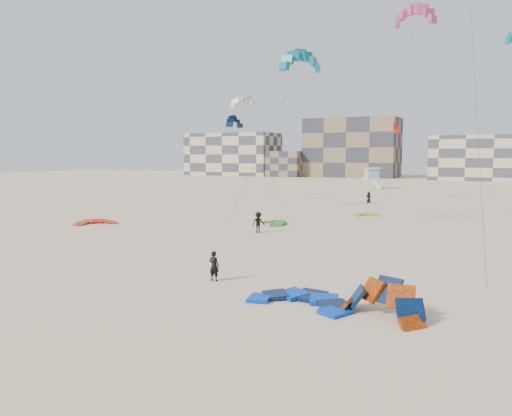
% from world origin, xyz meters
% --- Properties ---
extents(ground, '(320.00, 320.00, 0.00)m').
position_xyz_m(ground, '(0.00, 0.00, 0.00)').
color(ground, beige).
rests_on(ground, ground).
extents(kite_ground_blue, '(4.97, 5.16, 0.85)m').
position_xyz_m(kite_ground_blue, '(3.92, 1.97, 0.00)').
color(kite_ground_blue, '#003EF2').
rests_on(kite_ground_blue, ground).
extents(kite_ground_orange, '(4.95, 4.90, 3.79)m').
position_xyz_m(kite_ground_orange, '(7.63, 1.63, 0.00)').
color(kite_ground_orange, '#D14705').
rests_on(kite_ground_orange, ground).
extents(kite_ground_red, '(5.54, 5.52, 1.18)m').
position_xyz_m(kite_ground_red, '(-24.01, 18.02, 0.00)').
color(kite_ground_red, red).
rests_on(kite_ground_red, ground).
extents(kite_ground_green, '(4.80, 4.79, 1.17)m').
position_xyz_m(kite_ground_green, '(-8.13, 25.60, 0.00)').
color(kite_ground_green, '#2A8724').
rests_on(kite_ground_green, ground).
extents(kite_ground_yellow, '(3.86, 3.91, 0.53)m').
position_xyz_m(kite_ground_yellow, '(-1.52, 36.57, 0.00)').
color(kite_ground_yellow, gold).
rests_on(kite_ground_yellow, ground).
extents(kitesurfer_main, '(0.60, 0.40, 1.65)m').
position_xyz_m(kitesurfer_main, '(-1.85, 3.84, 0.82)').
color(kitesurfer_main, black).
rests_on(kitesurfer_main, ground).
extents(kitesurfer_c, '(1.29, 1.34, 1.83)m').
position_xyz_m(kitesurfer_c, '(-7.09, 20.15, 0.92)').
color(kitesurfer_c, black).
rests_on(kitesurfer_c, ground).
extents(kitesurfer_e, '(0.82, 0.58, 1.57)m').
position_xyz_m(kitesurfer_e, '(-4.88, 51.65, 0.78)').
color(kitesurfer_e, black).
rests_on(kitesurfer_e, ground).
extents(kite_fly_teal_a, '(7.56, 7.33, 15.54)m').
position_xyz_m(kite_fly_teal_a, '(-5.00, 24.70, 15.19)').
color(kite_fly_teal_a, '#0A808A').
rests_on(kite_fly_teal_a, ground).
extents(kite_fly_grey, '(8.90, 5.61, 13.35)m').
position_xyz_m(kite_fly_grey, '(-16.46, 35.53, 13.00)').
color(kite_fly_grey, white).
rests_on(kite_fly_grey, ground).
extents(kite_fly_pink, '(5.64, 5.54, 23.49)m').
position_xyz_m(kite_fly_pink, '(1.84, 44.37, 23.15)').
color(kite_fly_pink, '#D2446F').
rests_on(kite_fly_pink, ground).
extents(kite_fly_navy, '(10.78, 7.04, 12.07)m').
position_xyz_m(kite_fly_navy, '(-25.98, 50.43, 11.82)').
color(kite_fly_navy, '#081C43').
rests_on(kite_fly_navy, ground).
extents(kite_fly_red, '(4.50, 4.35, 11.04)m').
position_xyz_m(kite_fly_red, '(-2.93, 60.40, 10.86)').
color(kite_fly_red, red).
rests_on(kite_fly_red, ground).
extents(lifeguard_tower_far, '(4.16, 6.37, 4.23)m').
position_xyz_m(lifeguard_tower_far, '(-11.66, 82.25, 2.10)').
color(lifeguard_tower_far, white).
rests_on(lifeguard_tower_far, ground).
extents(condo_west_a, '(30.00, 15.00, 14.00)m').
position_xyz_m(condo_west_a, '(-70.00, 130.00, 7.00)').
color(condo_west_a, beige).
rests_on(condo_west_a, ground).
extents(condo_west_b, '(28.00, 14.00, 18.00)m').
position_xyz_m(condo_west_b, '(-30.00, 134.00, 9.00)').
color(condo_west_b, '#806B4D').
rests_on(condo_west_b, ground).
extents(condo_mid, '(32.00, 16.00, 12.00)m').
position_xyz_m(condo_mid, '(10.00, 130.00, 6.00)').
color(condo_mid, beige).
rests_on(condo_mid, ground).
extents(condo_fill_left, '(12.00, 10.00, 8.00)m').
position_xyz_m(condo_fill_left, '(-50.00, 128.00, 4.00)').
color(condo_fill_left, '#806B4D').
rests_on(condo_fill_left, ground).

